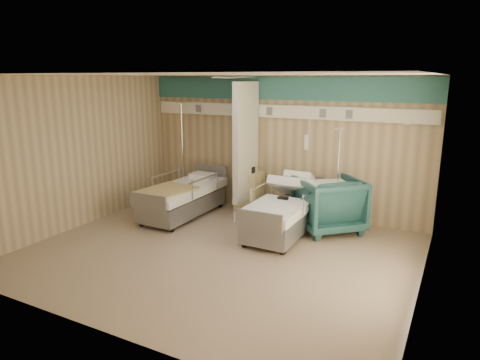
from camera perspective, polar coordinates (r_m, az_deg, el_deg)
name	(u,v)px	position (r m, az deg, el deg)	size (l,w,h in m)	color
ground	(219,253)	(7.02, -2.87, -9.66)	(6.00, 5.00, 0.00)	#88715E
room_walls	(224,136)	(6.75, -2.19, 5.87)	(6.04, 5.04, 2.82)	tan
bed_right	(284,217)	(7.75, 5.86, -4.94)	(1.00, 2.16, 0.63)	white
bed_left	(183,201)	(8.76, -7.61, -2.80)	(1.00, 2.16, 0.63)	white
bedside_cabinet	(249,192)	(8.96, 1.21, -1.60)	(0.50, 0.48, 0.85)	#D3C884
visitor_armchair	(329,204)	(8.00, 11.72, -3.16)	(1.07, 1.10, 1.00)	#204F50
waffle_blanket	(329,175)	(7.87, 11.83, 0.62)	(0.69, 0.61, 0.08)	white
iv_stand_right	(336,209)	(8.14, 12.65, -3.77)	(0.34, 0.34, 1.89)	silver
iv_stand_left	(183,183)	(9.67, -7.55, -0.36)	(0.40, 0.40, 2.25)	silver
call_remote	(283,198)	(7.72, 5.74, -2.41)	(0.19, 0.08, 0.04)	black
tan_blanket	(166,190)	(8.35, -9.78, -1.34)	(0.82, 1.03, 0.04)	tan
toiletry_bag	(248,169)	(8.80, 1.13, 1.41)	(0.24, 0.15, 0.13)	black
white_cup	(242,169)	(8.90, 0.28, 1.53)	(0.09, 0.09, 0.13)	white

